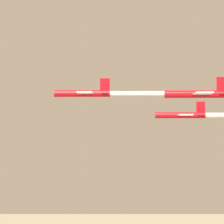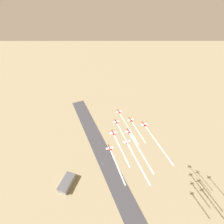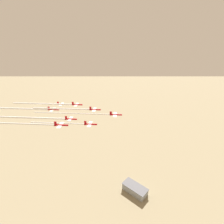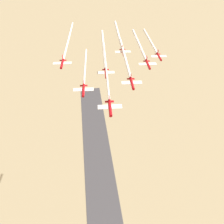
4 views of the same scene
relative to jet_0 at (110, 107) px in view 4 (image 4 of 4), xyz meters
The scene contains 16 objects.
jet_0 is the anchor object (origin of this frame).
jet_1 18.35m from the jet_0, behind, with size 7.69×7.57×2.81m.
jet_2 18.59m from the jet_0, 112.23° to the right, with size 7.69×7.57×2.81m.
jet_3 36.69m from the jet_0, behind, with size 7.69×7.57×2.81m.
jet_4 31.93m from the jet_0, 142.69° to the right, with size 7.69×7.57×2.81m.
jet_5 36.69m from the jet_0, 112.23° to the right, with size 7.69×7.57×2.81m.
jet_6 55.21m from the jet_0, behind, with size 7.69×7.57×2.81m.
jet_7 48.35m from the jet_0, 153.79° to the right, with size 7.69×7.57×2.81m.
smoke_trail_0 30.51m from the jet_0, 142.69° to the right, with size 42.83×32.87×0.70m.
smoke_trail_1 42.22m from the jet_0, 155.42° to the right, with size 34.90×26.97×1.11m.
smoke_trail_2 38.76m from the jet_0, 128.77° to the right, with size 28.86×22.25×0.79m.
smoke_trail_3 59.69m from the jet_0, 160.85° to the right, with size 34.53×26.71×1.20m.
smoke_trail_4 62.48m from the jet_0, 142.69° to the right, with size 43.50×33.58×1.29m.
smoke_trail_5 65.36m from the jet_0, 126.16° to the right, with size 43.80×33.67×0.90m.
smoke_trail_6 76.18m from the jet_0, 164.22° to the right, with size 31.72×24.59×1.26m.
smoke_trail_7 75.72m from the jet_0, 149.75° to the right, with size 38.72×29.93×1.28m.
Camera 4 is at (15.06, -7.45, 210.37)m, focal length 35.00 mm.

